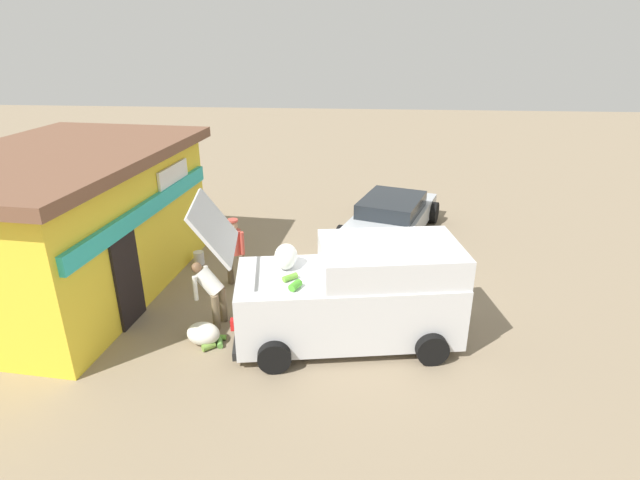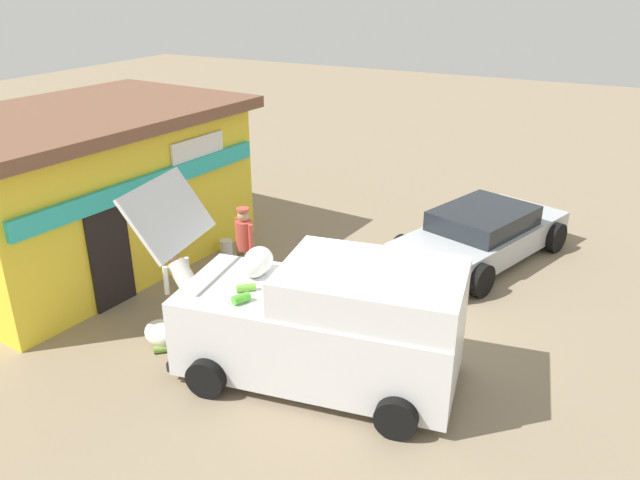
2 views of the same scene
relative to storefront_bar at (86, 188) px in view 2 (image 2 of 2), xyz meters
name	(u,v)px [view 2 (image 2 of 2)]	position (x,y,z in m)	size (l,w,h in m)	color
ground_plane	(356,324)	(0.15, -6.27, -1.68)	(60.00, 60.00, 0.00)	gray
storefront_bar	(86,188)	(0.00, 0.00, 0.00)	(7.15, 5.02, 3.31)	yellow
delivery_van	(327,322)	(-1.50, -6.50, -0.69)	(2.76, 5.13, 2.93)	silver
parked_sedan	(482,234)	(4.03, -7.52, -1.11)	(4.85, 3.27, 1.16)	#B2B7BC
vendor_standing	(245,242)	(0.49, -3.66, -0.71)	(0.45, 0.53, 1.69)	#726047
customer_bending	(185,284)	(-1.27, -3.58, -0.85)	(0.59, 0.69, 1.38)	#726047
unloaded_banana_pile	(162,334)	(-1.98, -3.60, -1.48)	(0.66, 0.80, 0.43)	silver
paint_bucket	(226,247)	(1.55, -2.40, -1.51)	(0.27, 0.27, 0.35)	silver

